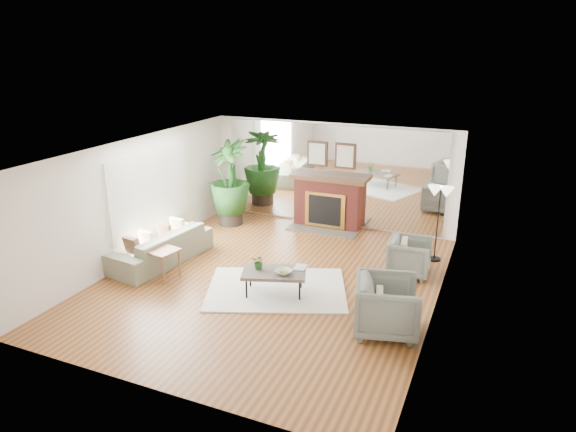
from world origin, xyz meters
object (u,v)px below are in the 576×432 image
at_px(coffee_table, 274,273).
at_px(side_table, 163,254).
at_px(sofa, 161,246).
at_px(armchair_back, 409,257).
at_px(fireplace, 328,201).
at_px(potted_ficus, 229,180).
at_px(armchair_front, 387,306).
at_px(floor_lamp, 440,198).

relative_size(coffee_table, side_table, 2.13).
bearing_deg(sofa, armchair_back, 113.50).
xyz_separation_m(fireplace, potted_ficus, (-2.28, -0.72, 0.46)).
bearing_deg(armchair_back, sofa, 102.18).
bearing_deg(fireplace, side_table, -115.92).
height_order(coffee_table, armchair_front, armchair_front).
relative_size(coffee_table, floor_lamp, 0.80).
bearing_deg(fireplace, potted_ficus, -162.50).
height_order(fireplace, coffee_table, fireplace).
xyz_separation_m(armchair_back, side_table, (-4.25, -2.01, 0.12)).
xyz_separation_m(sofa, floor_lamp, (5.13, 2.29, 1.01)).
bearing_deg(armchair_front, potted_ficus, 39.09).
xyz_separation_m(coffee_table, sofa, (-2.72, 0.40, -0.08)).
distance_m(armchair_back, potted_ficus, 4.83).
bearing_deg(fireplace, armchair_back, -39.56).
relative_size(armchair_front, side_table, 1.64).
bearing_deg(armchair_front, armchair_back, -12.79).
relative_size(sofa, armchair_back, 2.85).
distance_m(side_table, floor_lamp, 5.53).
bearing_deg(floor_lamp, fireplace, 159.10).
bearing_deg(floor_lamp, armchair_back, -112.12).
bearing_deg(armchair_back, armchair_front, 177.59).
relative_size(side_table, potted_ficus, 0.28).
bearing_deg(side_table, sofa, 129.54).
relative_size(fireplace, potted_ficus, 0.98).
bearing_deg(armchair_back, fireplace, 46.37).
distance_m(sofa, floor_lamp, 5.71).
height_order(side_table, potted_ficus, potted_ficus).
xyz_separation_m(coffee_table, potted_ficus, (-2.56, 3.00, 0.71)).
relative_size(armchair_back, side_table, 1.34).
bearing_deg(armchair_back, coffee_table, 127.06).
distance_m(fireplace, sofa, 4.13).
height_order(fireplace, sofa, fireplace).
bearing_deg(armchair_front, floor_lamp, -19.90).
bearing_deg(fireplace, armchair_front, -60.11).
xyz_separation_m(potted_ficus, floor_lamp, (4.98, -0.31, 0.23)).
bearing_deg(potted_ficus, side_table, -83.60).
bearing_deg(side_table, potted_ficus, 96.40).
distance_m(fireplace, floor_lamp, 2.97).
height_order(armchair_front, side_table, armchair_front).
height_order(fireplace, side_table, fireplace).
xyz_separation_m(fireplace, coffee_table, (0.29, -3.72, -0.25)).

